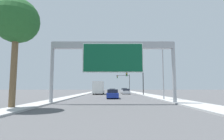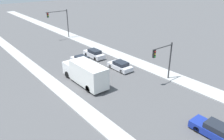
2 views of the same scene
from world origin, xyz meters
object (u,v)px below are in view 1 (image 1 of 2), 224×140
sign_gantry (112,54)px  truck_box_primary (98,88)px  car_near_left (112,94)px  traffic_light_mid_block (125,80)px  car_far_right (123,91)px  street_lamp_right (160,65)px  car_near_center (112,91)px  palm_tree_foreground (16,22)px  car_mid_center (125,92)px  traffic_light_near_intersection (136,78)px

sign_gantry → truck_box_primary: bearing=97.5°
car_near_left → traffic_light_mid_block: 41.28m
car_near_left → traffic_light_mid_block: traffic_light_mid_block is taller
car_far_right → traffic_light_mid_block: traffic_light_mid_block is taller
sign_gantry → street_lamp_right: (6.57, 5.39, -0.44)m
car_far_right → car_near_center: size_ratio=1.09×
truck_box_primary → palm_tree_foreground: bearing=-98.3°
car_near_left → traffic_light_mid_block: size_ratio=0.71×
car_mid_center → traffic_light_mid_block: (1.63, 22.93, 3.94)m
car_near_left → car_far_right: size_ratio=1.00×
truck_box_primary → palm_tree_foreground: palm_tree_foreground is taller
car_far_right → truck_box_primary: bearing=-131.1°
car_near_left → traffic_light_near_intersection: (5.42, 10.77, 3.10)m
sign_gantry → street_lamp_right: 8.51m
car_near_center → street_lamp_right: size_ratio=0.54×
car_far_right → car_near_left: bearing=-97.9°
truck_box_primary → traffic_light_near_intersection: 11.18m
truck_box_primary → traffic_light_near_intersection: (8.92, -6.39, 2.14)m
sign_gantry → palm_tree_foreground: bearing=-151.6°
sign_gantry → car_near_center: 33.66m
car_near_left → car_near_center: car_near_left is taller
traffic_light_mid_block → car_near_center: bearing=-107.0°
car_near_left → palm_tree_foreground: palm_tree_foreground is taller
car_near_center → palm_tree_foreground: (-7.97, -37.67, 6.41)m
car_near_left → car_near_center: 24.00m
car_near_center → traffic_light_near_intersection: 14.63m
sign_gantry → palm_tree_foreground: size_ratio=1.47×
car_mid_center → traffic_light_mid_block: bearing=85.9°
truck_box_primary → traffic_light_mid_block: 25.31m
sign_gantry → traffic_light_near_intersection: sign_gantry is taller
sign_gantry → traffic_light_mid_block: 50.39m
car_mid_center → truck_box_primary: size_ratio=0.51×
car_near_left → car_near_center: (0.00, 24.00, -0.01)m
truck_box_primary → traffic_light_mid_block: size_ratio=1.26×
palm_tree_foreground → traffic_light_mid_block: bearing=76.5°
car_far_right → truck_box_primary: truck_box_primary is taller
car_near_left → street_lamp_right: size_ratio=0.59×
sign_gantry → traffic_light_mid_block: traffic_light_mid_block is taller
sign_gantry → palm_tree_foreground: palm_tree_foreground is taller
car_near_center → traffic_light_near_intersection: size_ratio=0.78×
car_far_right → truck_box_primary: (-7.00, -8.02, 0.91)m
traffic_light_near_intersection → traffic_light_mid_block: (-0.30, 30.00, 0.84)m
car_far_right → traffic_light_near_intersection: (1.92, -14.42, 3.05)m
car_near_left → traffic_light_near_intersection: traffic_light_near_intersection is taller
traffic_light_near_intersection → sign_gantry: bearing=-105.1°
truck_box_primary → traffic_light_mid_block: bearing=69.9°
truck_box_primary → palm_tree_foreground: (-4.47, -30.84, 5.44)m
traffic_light_mid_block → car_mid_center: bearing=-94.1°
truck_box_primary → traffic_light_mid_block: traffic_light_mid_block is taller
car_mid_center → palm_tree_foreground: 34.14m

